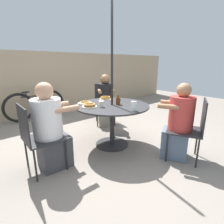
{
  "coord_description": "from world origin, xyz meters",
  "views": [
    {
      "loc": [
        -1.83,
        -2.14,
        1.39
      ],
      "look_at": [
        0.0,
        0.0,
        0.59
      ],
      "focal_mm": 28.0,
      "sensor_mm": 36.0,
      "label": 1
    }
  ],
  "objects_px": {
    "coffee_cup": "(101,104)",
    "patio_chair_east": "(192,126)",
    "patio_chair_north": "(36,135)",
    "pancake_plate_b": "(90,106)",
    "syrup_bottle": "(118,101)",
    "diner_east": "(178,125)",
    "pancake_plate_c": "(85,103)",
    "pancake_plate_a": "(106,98)",
    "diner_north": "(51,131)",
    "diner_south": "(106,102)",
    "patio_table": "(112,112)",
    "drinking_glass_a": "(133,106)",
    "patio_chair_south": "(105,101)",
    "bicycle": "(36,105)"
  },
  "relations": [
    {
      "from": "patio_chair_north",
      "to": "pancake_plate_c",
      "type": "distance_m",
      "value": 1.03
    },
    {
      "from": "patio_chair_south",
      "to": "pancake_plate_b",
      "type": "height_order",
      "value": "patio_chair_south"
    },
    {
      "from": "diner_east",
      "to": "drinking_glass_a",
      "type": "xyz_separation_m",
      "value": [
        -0.48,
        0.46,
        0.28
      ]
    },
    {
      "from": "patio_chair_north",
      "to": "bicycle",
      "type": "bearing_deg",
      "value": 163.87
    },
    {
      "from": "diner_north",
      "to": "patio_chair_east",
      "type": "bearing_deg",
      "value": 55.9
    },
    {
      "from": "coffee_cup",
      "to": "bicycle",
      "type": "bearing_deg",
      "value": 96.75
    },
    {
      "from": "patio_chair_east",
      "to": "pancake_plate_c",
      "type": "relative_size",
      "value": 3.82
    },
    {
      "from": "drinking_glass_a",
      "to": "pancake_plate_b",
      "type": "bearing_deg",
      "value": 121.46
    },
    {
      "from": "diner_north",
      "to": "coffee_cup",
      "type": "xyz_separation_m",
      "value": [
        0.82,
        -0.03,
        0.24
      ]
    },
    {
      "from": "pancake_plate_c",
      "to": "coffee_cup",
      "type": "distance_m",
      "value": 0.38
    },
    {
      "from": "diner_north",
      "to": "diner_south",
      "type": "height_order",
      "value": "diner_north"
    },
    {
      "from": "patio_chair_north",
      "to": "diner_east",
      "type": "bearing_deg",
      "value": 61.46
    },
    {
      "from": "diner_east",
      "to": "coffee_cup",
      "type": "xyz_separation_m",
      "value": [
        -0.7,
        0.93,
        0.26
      ]
    },
    {
      "from": "patio_chair_north",
      "to": "diner_south",
      "type": "height_order",
      "value": "diner_south"
    },
    {
      "from": "patio_chair_north",
      "to": "pancake_plate_b",
      "type": "distance_m",
      "value": 0.89
    },
    {
      "from": "diner_east",
      "to": "bicycle",
      "type": "bearing_deg",
      "value": 80.24
    },
    {
      "from": "diner_north",
      "to": "pancake_plate_b",
      "type": "distance_m",
      "value": 0.71
    },
    {
      "from": "patio_chair_east",
      "to": "syrup_bottle",
      "type": "relative_size",
      "value": 5.68
    },
    {
      "from": "patio_chair_east",
      "to": "bicycle",
      "type": "height_order",
      "value": "patio_chair_east"
    },
    {
      "from": "pancake_plate_a",
      "to": "drinking_glass_a",
      "type": "relative_size",
      "value": 1.73
    },
    {
      "from": "syrup_bottle",
      "to": "coffee_cup",
      "type": "distance_m",
      "value": 0.32
    },
    {
      "from": "pancake_plate_a",
      "to": "drinking_glass_a",
      "type": "distance_m",
      "value": 0.9
    },
    {
      "from": "patio_chair_south",
      "to": "syrup_bottle",
      "type": "bearing_deg",
      "value": 94.63
    },
    {
      "from": "diner_north",
      "to": "diner_east",
      "type": "relative_size",
      "value": 1.03
    },
    {
      "from": "patio_chair_south",
      "to": "diner_south",
      "type": "relative_size",
      "value": 0.79
    },
    {
      "from": "diner_east",
      "to": "pancake_plate_c",
      "type": "bearing_deg",
      "value": 93.76
    },
    {
      "from": "diner_north",
      "to": "drinking_glass_a",
      "type": "xyz_separation_m",
      "value": [
        1.04,
        -0.51,
        0.26
      ]
    },
    {
      "from": "bicycle",
      "to": "diner_east",
      "type": "bearing_deg",
      "value": -72.12
    },
    {
      "from": "diner_east",
      "to": "pancake_plate_c",
      "type": "distance_m",
      "value": 1.53
    },
    {
      "from": "pancake_plate_b",
      "to": "diner_north",
      "type": "bearing_deg",
      "value": -173.1
    },
    {
      "from": "pancake_plate_a",
      "to": "pancake_plate_b",
      "type": "height_order",
      "value": "pancake_plate_a"
    },
    {
      "from": "patio_chair_south",
      "to": "pancake_plate_c",
      "type": "bearing_deg",
      "value": 67.71
    },
    {
      "from": "diner_south",
      "to": "diner_east",
      "type": "bearing_deg",
      "value": 119.42
    },
    {
      "from": "pancake_plate_c",
      "to": "syrup_bottle",
      "type": "height_order",
      "value": "syrup_bottle"
    },
    {
      "from": "patio_table",
      "to": "patio_chair_south",
      "type": "distance_m",
      "value": 1.24
    },
    {
      "from": "pancake_plate_b",
      "to": "pancake_plate_a",
      "type": "bearing_deg",
      "value": 27.7
    },
    {
      "from": "patio_chair_east",
      "to": "pancake_plate_a",
      "type": "height_order",
      "value": "patio_chair_east"
    },
    {
      "from": "drinking_glass_a",
      "to": "patio_chair_south",
      "type": "bearing_deg",
      "value": 66.08
    },
    {
      "from": "patio_chair_east",
      "to": "bicycle",
      "type": "relative_size",
      "value": 0.61
    },
    {
      "from": "patio_chair_south",
      "to": "pancake_plate_b",
      "type": "relative_size",
      "value": 3.82
    },
    {
      "from": "patio_chair_north",
      "to": "pancake_plate_b",
      "type": "xyz_separation_m",
      "value": [
        0.86,
        0.08,
        0.23
      ]
    },
    {
      "from": "diner_east",
      "to": "syrup_bottle",
      "type": "distance_m",
      "value": 1.0
    },
    {
      "from": "patio_table",
      "to": "pancake_plate_a",
      "type": "xyz_separation_m",
      "value": [
        0.18,
        0.39,
        0.16
      ]
    },
    {
      "from": "pancake_plate_a",
      "to": "bicycle",
      "type": "xyz_separation_m",
      "value": [
        -0.69,
        1.96,
        -0.38
      ]
    },
    {
      "from": "coffee_cup",
      "to": "patio_chair_east",
      "type": "bearing_deg",
      "value": -54.76
    },
    {
      "from": "drinking_glass_a",
      "to": "patio_chair_north",
      "type": "bearing_deg",
      "value": 157.19
    },
    {
      "from": "patio_chair_north",
      "to": "patio_chair_south",
      "type": "relative_size",
      "value": 1.0
    },
    {
      "from": "bicycle",
      "to": "patio_chair_east",
      "type": "bearing_deg",
      "value": -71.64
    },
    {
      "from": "patio_table",
      "to": "syrup_bottle",
      "type": "relative_size",
      "value": 7.63
    },
    {
      "from": "patio_chair_north",
      "to": "diner_south",
      "type": "xyz_separation_m",
      "value": [
        1.8,
        0.86,
        0.01
      ]
    }
  ]
}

